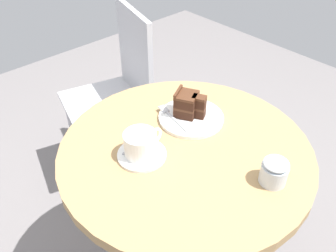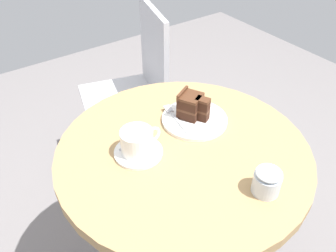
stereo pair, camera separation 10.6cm
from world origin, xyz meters
TOP-DOWN VIEW (x-y plane):
  - cafe_table at (0.00, 0.00)m, footprint 0.75×0.75m
  - saucer at (-0.12, 0.06)m, footprint 0.14×0.14m
  - coffee_cup at (-0.12, 0.06)m, footprint 0.13×0.09m
  - teaspoon at (-0.10, 0.09)m, footprint 0.11×0.02m
  - cake_plate at (0.11, 0.09)m, footprint 0.21×0.21m
  - cake_slice at (0.11, 0.10)m, footprint 0.09×0.11m
  - fork at (0.06, 0.13)m, footprint 0.04×0.16m
  - napkin at (0.11, 0.09)m, footprint 0.15×0.16m
  - cafe_chair at (0.26, 0.71)m, footprint 0.47×0.47m
  - sugar_pot at (0.07, -0.25)m, footprint 0.07×0.07m

SIDE VIEW (x-z plane):
  - cafe_chair at x=0.26m, z-range 0.08..0.97m
  - cafe_table at x=0.00m, z-range 0.25..0.99m
  - napkin at x=0.11m, z-range 0.74..0.75m
  - saucer at x=-0.12m, z-range 0.74..0.75m
  - cake_plate at x=0.11m, z-range 0.74..0.75m
  - teaspoon at x=-0.10m, z-range 0.75..0.76m
  - fork at x=0.06m, z-range 0.75..0.76m
  - sugar_pot at x=0.07m, z-range 0.74..0.82m
  - coffee_cup at x=-0.12m, z-range 0.75..0.82m
  - cake_slice at x=0.11m, z-range 0.75..0.84m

